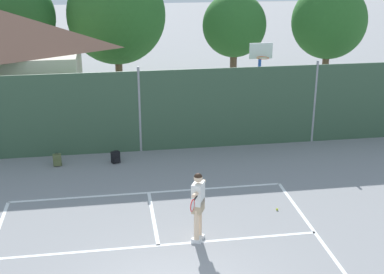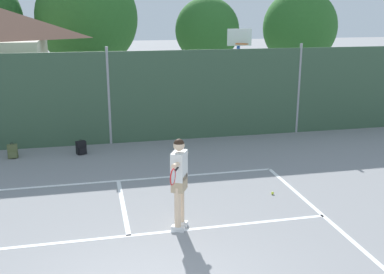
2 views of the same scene
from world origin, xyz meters
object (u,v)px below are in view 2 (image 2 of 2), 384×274
at_px(tennis_ball, 273,193).
at_px(backpack_black, 81,148).
at_px(tennis_player, 179,176).
at_px(basketball_hoop, 238,63).
at_px(backpack_olive, 13,152).

xyz_separation_m(tennis_ball, backpack_black, (-4.43, 4.21, 0.16)).
distance_m(tennis_player, tennis_ball, 2.98).
height_order(basketball_hoop, backpack_black, basketball_hoop).
bearing_deg(backpack_olive, tennis_player, -54.67).
xyz_separation_m(basketball_hoop, tennis_player, (-3.75, -7.90, -1.20)).
bearing_deg(backpack_black, backpack_olive, 178.15).
bearing_deg(backpack_black, basketball_hoop, 23.25).
height_order(tennis_player, backpack_olive, tennis_player).
relative_size(basketball_hoop, tennis_ball, 53.79).
bearing_deg(tennis_ball, backpack_olive, 146.25).
bearing_deg(tennis_ball, backpack_black, 136.46).
xyz_separation_m(basketball_hoop, backpack_olive, (-7.66, -2.39, -2.12)).
relative_size(backpack_olive, backpack_black, 1.00).
xyz_separation_m(tennis_player, tennis_ball, (2.48, 1.24, -1.08)).
distance_m(basketball_hoop, backpack_olive, 8.30).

